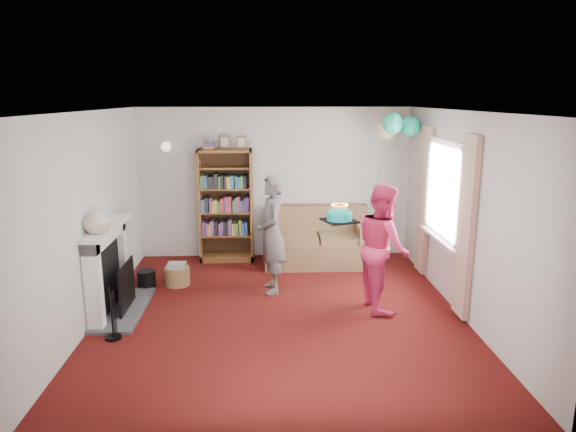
{
  "coord_description": "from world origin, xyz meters",
  "views": [
    {
      "loc": [
        -0.18,
        -5.98,
        2.66
      ],
      "look_at": [
        0.13,
        0.6,
        1.13
      ],
      "focal_mm": 32.0,
      "sensor_mm": 36.0,
      "label": 1
    }
  ],
  "objects_px": {
    "bookcase": "(226,206)",
    "person_striped": "(272,234)",
    "sofa": "(317,242)",
    "birthday_cake": "(339,216)",
    "person_magenta": "(383,247)"
  },
  "relations": [
    {
      "from": "bookcase",
      "to": "person_magenta",
      "type": "bearing_deg",
      "value": -45.02
    },
    {
      "from": "sofa",
      "to": "birthday_cake",
      "type": "bearing_deg",
      "value": -86.39
    },
    {
      "from": "sofa",
      "to": "person_striped",
      "type": "bearing_deg",
      "value": -120.6
    },
    {
      "from": "bookcase",
      "to": "birthday_cake",
      "type": "relative_size",
      "value": 5.32
    },
    {
      "from": "bookcase",
      "to": "birthday_cake",
      "type": "xyz_separation_m",
      "value": [
        1.58,
        -1.99,
        0.28
      ]
    },
    {
      "from": "bookcase",
      "to": "sofa",
      "type": "xyz_separation_m",
      "value": [
        1.49,
        -0.23,
        -0.57
      ]
    },
    {
      "from": "person_magenta",
      "to": "birthday_cake",
      "type": "distance_m",
      "value": 0.67
    },
    {
      "from": "bookcase",
      "to": "person_magenta",
      "type": "relative_size",
      "value": 1.27
    },
    {
      "from": "person_striped",
      "to": "birthday_cake",
      "type": "height_order",
      "value": "person_striped"
    },
    {
      "from": "person_magenta",
      "to": "sofa",
      "type": "bearing_deg",
      "value": 13.2
    },
    {
      "from": "birthday_cake",
      "to": "sofa",
      "type": "bearing_deg",
      "value": 92.94
    },
    {
      "from": "sofa",
      "to": "person_magenta",
      "type": "height_order",
      "value": "person_magenta"
    },
    {
      "from": "bookcase",
      "to": "person_striped",
      "type": "bearing_deg",
      "value": -63.84
    },
    {
      "from": "person_striped",
      "to": "person_magenta",
      "type": "relative_size",
      "value": 1.02
    },
    {
      "from": "bookcase",
      "to": "sofa",
      "type": "height_order",
      "value": "bookcase"
    }
  ]
}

